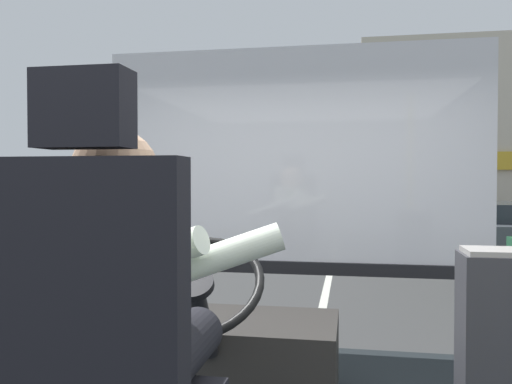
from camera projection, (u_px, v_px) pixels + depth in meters
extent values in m
cube|color=#393939|center=(331.00, 270.00, 10.51)|extent=(18.00, 44.00, 0.05)
cube|color=silver|center=(331.00, 269.00, 10.51)|extent=(0.12, 39.60, 0.00)
cube|color=black|center=(85.00, 299.00, 1.21)|extent=(0.48, 0.10, 0.66)
cube|color=black|center=(84.00, 109.00, 1.20)|extent=(0.22, 0.10, 0.18)
cylinder|color=black|center=(174.00, 356.00, 1.54)|extent=(0.17, 0.52, 0.17)
cylinder|color=black|center=(116.00, 352.00, 1.58)|extent=(0.17, 0.52, 0.17)
cylinder|color=silver|center=(116.00, 311.00, 1.37)|extent=(0.38, 0.38, 0.52)
cube|color=#70934C|center=(145.00, 274.00, 1.56)|extent=(0.06, 0.01, 0.32)
sphere|color=tan|center=(115.00, 172.00, 1.36)|extent=(0.23, 0.23, 0.23)
cylinder|color=silver|center=(188.00, 267.00, 1.62)|extent=(0.61, 0.24, 0.28)
cylinder|color=silver|center=(123.00, 265.00, 1.66)|extent=(0.61, 0.24, 0.28)
cube|color=#282623|center=(225.00, 358.00, 2.58)|extent=(1.10, 0.56, 0.40)
cylinder|color=black|center=(203.00, 321.00, 2.18)|extent=(0.07, 0.30, 0.39)
torus|color=black|center=(194.00, 285.00, 2.06)|extent=(0.56, 0.48, 0.35)
cylinder|color=black|center=(194.00, 285.00, 2.06)|extent=(0.16, 0.15, 0.11)
cube|color=#333338|center=(498.00, 361.00, 1.96)|extent=(0.28, 0.21, 0.81)
cube|color=#9E9993|center=(500.00, 252.00, 1.95)|extent=(0.25, 0.19, 0.02)
cube|color=silver|center=(293.00, 154.00, 3.39)|extent=(2.50, 0.01, 1.40)
cube|color=black|center=(293.00, 267.00, 3.41)|extent=(2.50, 0.08, 0.08)
cylinder|color=#4C3828|center=(186.00, 193.00, 13.85)|extent=(0.25, 0.25, 2.91)
sphere|color=#3C782D|center=(186.00, 105.00, 13.80)|extent=(2.65, 2.65, 2.65)
cube|color=#BCB29E|center=(511.00, 138.00, 19.65)|extent=(11.25, 5.24, 6.72)
cube|color=#474C51|center=(502.00, 231.00, 12.88)|extent=(1.97, 4.01, 0.57)
cube|color=#282D33|center=(505.00, 212.00, 12.63)|extent=(1.61, 2.21, 0.43)
cylinder|color=black|center=(452.00, 237.00, 14.28)|extent=(0.14, 0.47, 0.47)
cylinder|color=black|center=(473.00, 249.00, 11.83)|extent=(0.14, 0.47, 0.47)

